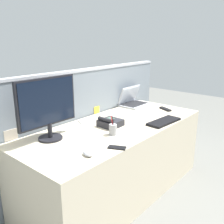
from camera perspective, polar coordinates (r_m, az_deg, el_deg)
name	(u,v)px	position (r m, az deg, el deg)	size (l,w,h in m)	color
ground_plane	(116,190)	(2.71, 0.84, -17.25)	(10.00, 10.00, 0.00)	slate
desk	(116,159)	(2.53, 0.88, -10.56)	(1.95, 0.80, 0.71)	beige
cubicle_divider	(84,126)	(2.71, -6.33, -3.04)	(2.44, 0.08, 1.20)	gray
desktop_monitor	(47,105)	(2.05, -14.33, 1.52)	(0.53, 0.20, 0.50)	black
laptop	(133,101)	(3.09, 4.70, 2.54)	(0.35, 0.27, 0.23)	#B2B5BC
desk_phone	(110,123)	(2.35, -0.43, -2.40)	(0.19, 0.19, 0.10)	#232328
keyboard_main	(164,122)	(2.51, 11.60, -2.12)	(0.38, 0.15, 0.02)	black
computer_mouse_right_hand	(88,153)	(1.80, -5.46, -9.24)	(0.06, 0.10, 0.03)	#B2B5BC
pen_cup	(113,129)	(2.15, 0.20, -3.92)	(0.07, 0.07, 0.17)	#99999E
cell_phone_black_slab	(117,148)	(1.91, 1.13, -8.00)	(0.06, 0.13, 0.01)	black
cell_phone_white_slab	(83,122)	(2.48, -6.49, -2.23)	(0.07, 0.15, 0.01)	silver
tv_remote	(165,109)	(2.95, 11.91, 0.68)	(0.04, 0.17, 0.02)	black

